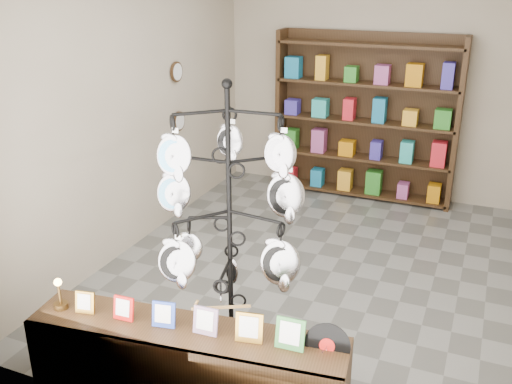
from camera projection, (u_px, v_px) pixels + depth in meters
ground at (309, 267)px, 6.02m from camera, size 5.00×5.00×0.00m
room_envelope at (315, 93)px, 5.35m from camera, size 5.00×5.00×5.00m
display_tree at (229, 212)px, 4.09m from camera, size 1.24×1.24×2.26m
front_shelf at (187, 362)px, 4.10m from camera, size 2.35×0.74×0.82m
back_shelving at (364, 122)px, 7.61m from camera, size 2.42×0.36×2.20m
wall_clocks at (178, 97)px, 6.88m from camera, size 0.03×0.24×0.84m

